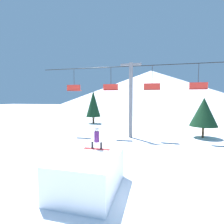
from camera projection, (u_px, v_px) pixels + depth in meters
The scene contains 7 objects.
ground_plane at pixel (108, 198), 8.08m from camera, with size 220.00×220.00×0.00m, color white.
mountain_ridge at pixel (151, 90), 74.73m from camera, with size 87.41×87.41×16.30m.
snow_ramp at pixel (88, 173), 8.80m from camera, with size 2.94×3.87×1.78m.
snowboarder at pixel (97, 138), 9.74m from camera, with size 1.49×0.29×1.26m.
chairlift at pixel (131, 94), 20.30m from camera, with size 22.51×0.45×8.71m.
pine_tree_near at pixel (204, 112), 20.30m from camera, with size 3.09×3.09×4.71m.
pine_tree_far at pixel (93, 104), 31.94m from camera, with size 2.64×2.64×6.00m.
Camera 1 is at (2.06, -7.46, 4.63)m, focal length 28.00 mm.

